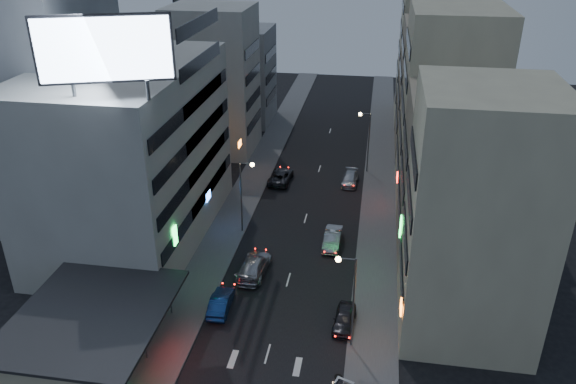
% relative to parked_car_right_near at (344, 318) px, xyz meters
% --- Properties ---
extents(sidewalk_left, '(4.00, 120.00, 0.12)m').
position_rel_parked_car_right_near_xyz_m(sidewalk_left, '(-13.60, 21.65, -0.65)').
color(sidewalk_left, '#4C4C4F').
rests_on(sidewalk_left, ground).
extents(sidewalk_right, '(4.00, 120.00, 0.12)m').
position_rel_parked_car_right_near_xyz_m(sidewalk_right, '(2.40, 21.65, -0.65)').
color(sidewalk_right, '#4C4C4F').
rests_on(sidewalk_right, ground).
extents(food_court, '(11.00, 13.00, 3.88)m').
position_rel_parked_car_right_near_xyz_m(food_court, '(-19.50, -6.35, 1.28)').
color(food_court, '#BBB392').
rests_on(food_court, ground).
extents(white_building, '(14.00, 24.00, 18.00)m').
position_rel_parked_car_right_near_xyz_m(white_building, '(-22.60, 11.65, 8.29)').
color(white_building, '#A5A5A1').
rests_on(white_building, ground).
extents(grey_tower, '(10.00, 14.00, 34.00)m').
position_rel_parked_car_right_near_xyz_m(grey_tower, '(-31.60, 14.65, 16.29)').
color(grey_tower, gray).
rests_on(grey_tower, ground).
extents(shophouse_near, '(10.00, 11.00, 20.00)m').
position_rel_parked_car_right_near_xyz_m(shophouse_near, '(9.40, 2.15, 9.29)').
color(shophouse_near, '#BBB392').
rests_on(shophouse_near, ground).
extents(shophouse_mid, '(11.00, 12.00, 16.00)m').
position_rel_parked_car_right_near_xyz_m(shophouse_mid, '(9.90, 13.65, 7.29)').
color(shophouse_mid, gray).
rests_on(shophouse_mid, ground).
extents(shophouse_far, '(10.00, 14.00, 22.00)m').
position_rel_parked_car_right_near_xyz_m(shophouse_far, '(9.40, 26.65, 10.29)').
color(shophouse_far, '#BBB392').
rests_on(shophouse_far, ground).
extents(far_left_a, '(11.00, 10.00, 20.00)m').
position_rel_parked_car_right_near_xyz_m(far_left_a, '(-21.10, 36.65, 9.29)').
color(far_left_a, '#A5A5A1').
rests_on(far_left_a, ground).
extents(far_left_b, '(12.00, 10.00, 15.00)m').
position_rel_parked_car_right_near_xyz_m(far_left_b, '(-21.60, 49.65, 6.79)').
color(far_left_b, gray).
rests_on(far_left_b, ground).
extents(far_right_a, '(11.00, 12.00, 18.00)m').
position_rel_parked_car_right_near_xyz_m(far_right_a, '(9.90, 41.65, 8.29)').
color(far_right_a, gray).
rests_on(far_right_a, ground).
extents(far_right_b, '(12.00, 12.00, 24.00)m').
position_rel_parked_car_right_near_xyz_m(far_right_b, '(10.40, 55.65, 11.29)').
color(far_right_b, '#BBB392').
rests_on(far_right_b, ground).
extents(billboard, '(9.52, 3.75, 6.20)m').
position_rel_parked_car_right_near_xyz_m(billboard, '(-18.59, 1.62, 20.95)').
color(billboard, '#595B60').
rests_on(billboard, white_building).
extents(street_lamp_right_near, '(1.60, 0.44, 8.02)m').
position_rel_parked_car_right_near_xyz_m(street_lamp_right_near, '(0.30, -2.35, 4.66)').
color(street_lamp_right_near, '#595B60').
rests_on(street_lamp_right_near, sidewalk_right).
extents(street_lamp_left, '(1.60, 0.44, 8.02)m').
position_rel_parked_car_right_near_xyz_m(street_lamp_left, '(-11.50, 13.65, 4.66)').
color(street_lamp_left, '#595B60').
rests_on(street_lamp_left, sidewalk_left).
extents(street_lamp_right_far, '(1.60, 0.44, 8.02)m').
position_rel_parked_car_right_near_xyz_m(street_lamp_right_far, '(0.30, 31.65, 4.66)').
color(street_lamp_right_far, '#595B60').
rests_on(street_lamp_right_far, sidewalk_right).
extents(parked_car_right_near, '(1.95, 4.26, 1.42)m').
position_rel_parked_car_right_near_xyz_m(parked_car_right_near, '(0.00, 0.00, 0.00)').
color(parked_car_right_near, '#28282D').
rests_on(parked_car_right_near, ground).
extents(parked_car_right_mid, '(1.79, 4.81, 1.57)m').
position_rel_parked_car_right_near_xyz_m(parked_car_right_mid, '(-2.12, 12.42, 0.08)').
color(parked_car_right_mid, '#AEB3B7').
rests_on(parked_car_right_mid, ground).
extents(parked_car_left, '(2.79, 5.65, 1.54)m').
position_rel_parked_car_right_near_xyz_m(parked_car_left, '(-10.02, 26.77, 0.06)').
color(parked_car_left, '#2A2A2F').
rests_on(parked_car_left, ground).
extents(parked_car_right_far, '(2.08, 4.66, 1.33)m').
position_rel_parked_car_right_near_xyz_m(parked_car_right_far, '(-1.29, 27.63, -0.05)').
color(parked_car_right_far, '#A1A3A9').
rests_on(parked_car_right_far, ground).
extents(road_car_blue, '(1.80, 4.58, 1.49)m').
position_rel_parked_car_right_near_xyz_m(road_car_blue, '(-10.60, 0.37, 0.03)').
color(road_car_blue, navy).
rests_on(road_car_blue, ground).
extents(road_car_silver, '(2.69, 5.99, 1.70)m').
position_rel_parked_car_right_near_xyz_m(road_car_silver, '(-8.95, 6.17, 0.14)').
color(road_car_silver, '#A8A9B0').
rests_on(road_car_silver, ground).
extents(scooter_silver_b, '(1.31, 2.13, 1.23)m').
position_rel_parked_car_right_near_xyz_m(scooter_silver_b, '(1.27, -6.39, 0.03)').
color(scooter_silver_b, '#ADAEB5').
rests_on(scooter_silver_b, sidewalk_right).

